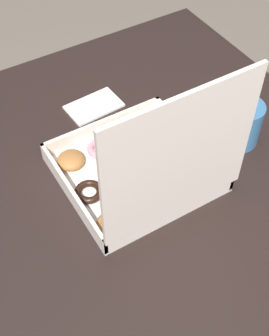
# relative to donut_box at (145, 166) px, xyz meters

# --- Properties ---
(ground_plane) EXTENTS (8.00, 8.00, 0.00)m
(ground_plane) POSITION_rel_donut_box_xyz_m (0.06, -0.02, -0.81)
(ground_plane) COLOR #6B6054
(dining_table) EXTENTS (1.10, 1.04, 0.75)m
(dining_table) POSITION_rel_donut_box_xyz_m (0.06, -0.02, -0.15)
(dining_table) COLOR black
(dining_table) RESTS_ON ground_plane
(donut_box) EXTENTS (0.31, 0.30, 0.34)m
(donut_box) POSITION_rel_donut_box_xyz_m (0.00, 0.00, 0.00)
(donut_box) COLOR silver
(donut_box) RESTS_ON dining_table
(coffee_mug) EXTENTS (0.09, 0.09, 0.10)m
(coffee_mug) POSITION_rel_donut_box_xyz_m (-0.26, -0.01, -0.01)
(coffee_mug) COLOR teal
(coffee_mug) RESTS_ON dining_table
(paper_napkin) EXTENTS (0.14, 0.09, 0.01)m
(paper_napkin) POSITION_rel_donut_box_xyz_m (-0.02, -0.28, -0.06)
(paper_napkin) COLOR white
(paper_napkin) RESTS_ON dining_table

